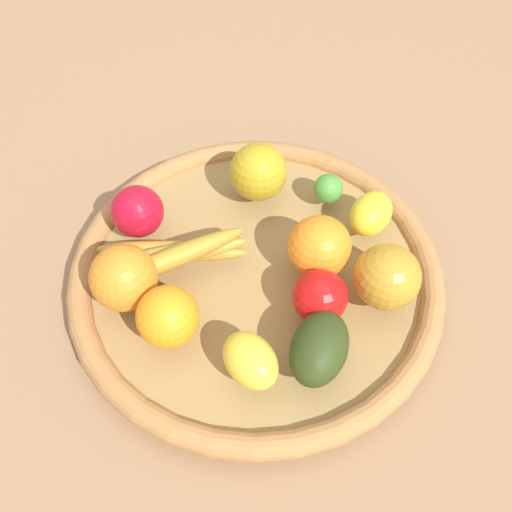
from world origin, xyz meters
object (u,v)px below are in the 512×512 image
(apple_0, at_px, (320,297))
(lime_0, at_px, (328,189))
(avocado, at_px, (319,348))
(apple_1, at_px, (387,277))
(lemon_1, at_px, (251,361))
(orange_2, at_px, (166,315))
(lemon_0, at_px, (371,214))
(orange_0, at_px, (124,278))
(apple_3, at_px, (258,172))
(banana_bunch, at_px, (172,255))
(orange_1, at_px, (320,247))
(apple_2, at_px, (137,211))

(apple_0, bearing_deg, lime_0, -51.88)
(apple_0, height_order, avocado, apple_0)
(apple_1, height_order, lemon_1, apple_1)
(apple_1, bearing_deg, orange_2, 56.71)
(apple_0, distance_m, lemon_0, 0.15)
(orange_0, bearing_deg, lemon_1, -168.08)
(lime_0, distance_m, apple_3, 0.10)
(lemon_0, xyz_separation_m, orange_0, (0.13, 0.29, 0.01))
(orange_2, xyz_separation_m, lime_0, (0.01, -0.28, -0.02))
(avocado, distance_m, lemon_0, 0.21)
(apple_0, height_order, banana_bunch, apple_0)
(apple_3, relative_size, lemon_0, 1.13)
(lime_0, height_order, banana_bunch, banana_bunch)
(apple_3, bearing_deg, lemon_1, 133.85)
(lemon_0, distance_m, lemon_1, 0.26)
(banana_bunch, relative_size, lemon_1, 2.64)
(lime_0, distance_m, lemon_0, 0.07)
(apple_0, height_order, orange_1, orange_1)
(avocado, height_order, orange_1, orange_1)
(lemon_0, bearing_deg, avocado, 113.43)
(orange_0, bearing_deg, apple_0, -139.69)
(apple_3, relative_size, orange_1, 1.00)
(banana_bunch, distance_m, lemon_1, 0.17)
(apple_0, relative_size, lemon_1, 0.89)
(apple_3, relative_size, banana_bunch, 0.41)
(orange_0, bearing_deg, apple_1, -134.05)
(orange_0, bearing_deg, orange_2, -176.24)
(apple_1, distance_m, lemon_0, 0.11)
(apple_3, xyz_separation_m, avocado, (-0.23, 0.13, -0.01))
(avocado, xyz_separation_m, apple_2, (0.29, 0.02, 0.00))
(orange_2, height_order, lemon_0, orange_2)
(apple_1, distance_m, apple_3, 0.23)
(orange_2, xyz_separation_m, avocado, (-0.14, -0.09, -0.00))
(avocado, relative_size, orange_1, 1.18)
(apple_3, height_order, banana_bunch, apple_3)
(lemon_0, bearing_deg, lemon_1, 99.17)
(lime_0, distance_m, apple_0, 0.18)
(apple_2, bearing_deg, apple_1, -153.38)
(avocado, bearing_deg, lemon_1, 55.38)
(orange_2, xyz_separation_m, apple_3, (0.08, -0.23, 0.00))
(apple_1, relative_size, apple_0, 1.22)
(lime_0, bearing_deg, lemon_0, -178.13)
(apple_2, bearing_deg, apple_0, -163.89)
(apple_0, bearing_deg, orange_0, 40.31)
(apple_1, bearing_deg, lemon_0, -42.42)
(apple_3, distance_m, orange_0, 0.23)
(orange_1, xyz_separation_m, lemon_0, (-0.00, -0.10, -0.01))
(orange_1, relative_size, lemon_1, 1.08)
(lemon_0, relative_size, orange_0, 0.87)
(orange_2, distance_m, avocado, 0.17)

